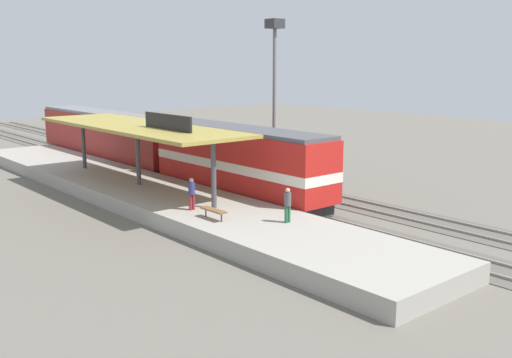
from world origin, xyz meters
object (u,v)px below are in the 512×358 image
at_px(person_waiting, 288,203).
at_px(person_walking, 192,192).
at_px(light_mast, 275,64).
at_px(passenger_carriage_single, 107,137).
at_px(platform_bench, 213,210).
at_px(locomotive, 240,162).
at_px(freight_car, 246,153).

distance_m(person_waiting, person_walking, 5.49).
bearing_deg(light_mast, person_waiting, -130.01).
bearing_deg(person_waiting, passenger_carriage_single, 82.06).
distance_m(platform_bench, light_mast, 18.90).
bearing_deg(person_walking, person_waiting, -67.42).
xyz_separation_m(locomotive, freight_car, (4.60, 5.02, -0.44)).
bearing_deg(person_waiting, person_walking, 112.58).
bearing_deg(person_waiting, light_mast, 49.99).
xyz_separation_m(person_waiting, person_walking, (-2.11, 5.06, 0.00)).
distance_m(platform_bench, person_walking, 2.30).
bearing_deg(light_mast, platform_bench, -141.90).
height_order(person_waiting, person_walking, same).
height_order(platform_bench, freight_car, freight_car).
bearing_deg(passenger_carriage_single, platform_bench, -104.39).
distance_m(platform_bench, freight_car, 14.87).
height_order(light_mast, person_walking, light_mast).
xyz_separation_m(locomotive, light_mast, (7.80, 5.43, 5.99)).
bearing_deg(passenger_carriage_single, person_walking, -105.23).
distance_m(freight_car, light_mast, 7.19).
distance_m(platform_bench, person_waiting, 3.71).
bearing_deg(person_waiting, locomotive, 66.03).
xyz_separation_m(platform_bench, person_waiting, (2.34, -2.83, 0.51)).
bearing_deg(freight_car, person_walking, -141.70).
relative_size(person_waiting, person_walking, 1.00).
xyz_separation_m(locomotive, person_walking, (-5.76, -3.16, -0.56)).
distance_m(passenger_carriage_single, light_mast, 16.00).
bearing_deg(locomotive, platform_bench, -138.05).
relative_size(platform_bench, locomotive, 0.12).
height_order(locomotive, passenger_carriage_single, locomotive).
xyz_separation_m(platform_bench, person_walking, (0.24, 2.23, 0.51)).
bearing_deg(locomotive, person_walking, -151.26).
height_order(passenger_carriage_single, light_mast, light_mast).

